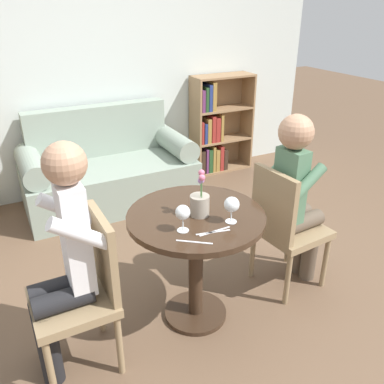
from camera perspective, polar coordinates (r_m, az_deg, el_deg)
The scene contains 15 objects.
ground_plane at distance 2.78m, azimuth 0.49°, elevation -16.76°, with size 16.00×16.00×0.00m, color brown.
back_wall at distance 4.24m, azimuth -14.63°, elevation 17.75°, with size 5.20×0.05×2.70m.
round_table at distance 2.43m, azimuth 0.54°, elevation -6.86°, with size 0.81×0.81×0.75m.
couch at distance 4.10m, azimuth -11.63°, elevation 2.69°, with size 1.62×0.80×0.92m.
bookshelf_right at distance 4.76m, azimuth 3.15°, elevation 8.85°, with size 0.71×0.28×1.11m.
chair_left at distance 2.26m, azimuth -14.78°, elevation -12.83°, with size 0.42×0.42×0.90m.
chair_right at distance 2.81m, azimuth 12.88°, elevation -4.46°, with size 0.45×0.45×0.90m.
person_left at distance 2.14m, azimuth -17.61°, elevation -9.18°, with size 0.42×0.34×1.30m.
person_right at distance 2.78m, azimuth 14.45°, elevation -0.57°, with size 0.44×0.36×1.24m.
wine_glass_left at distance 2.13m, azimuth -1.31°, elevation -3.00°, with size 0.08×0.08×0.15m.
wine_glass_right at distance 2.22m, azimuth 5.60°, elevation -1.87°, with size 0.09×0.09×0.15m.
flower_vase at distance 2.30m, azimuth 1.10°, elevation -1.45°, with size 0.11×0.11×0.27m.
knife_left_setting at distance 2.08m, azimuth 0.32°, elevation -7.03°, with size 0.16×0.12×0.00m.
fork_left_setting at distance 2.17m, azimuth 2.98°, elevation -5.66°, with size 0.19×0.05×0.00m.
knife_right_setting at distance 2.18m, azimuth 3.34°, elevation -5.49°, with size 0.19×0.02×0.00m.
Camera 1 is at (-0.96, -1.82, 1.87)m, focal length 38.00 mm.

